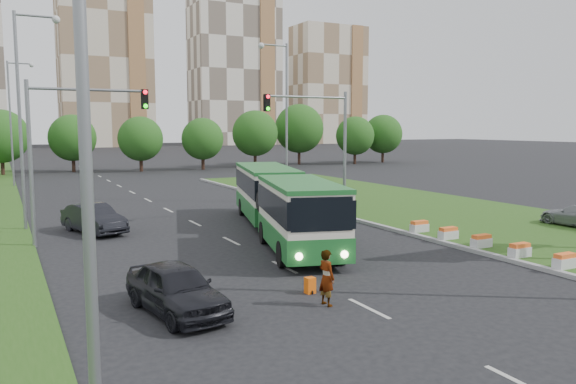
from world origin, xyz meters
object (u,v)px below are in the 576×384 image
traffic_mast_left (66,136)px  traffic_mast_median (323,134)px  car_left_near (176,288)px  shopping_trolley (310,285)px  car_left_far (94,219)px  articulated_bus (276,201)px  pedestrian (327,278)px

traffic_mast_left → traffic_mast_median: bearing=3.8°
car_left_near → shopping_trolley: 4.77m
traffic_mast_left → car_left_far: bearing=59.5°
traffic_mast_median → car_left_near: bearing=-134.5°
articulated_bus → car_left_far: 10.04m
car_left_far → pedestrian: pedestrian is taller
articulated_bus → shopping_trolley: 11.13m
pedestrian → car_left_far: bearing=7.7°
traffic_mast_left → car_left_near: size_ratio=1.72×
traffic_mast_left → articulated_bus: traffic_mast_left is taller
traffic_mast_left → shopping_trolley: traffic_mast_left is taller
traffic_mast_median → pedestrian: bearing=-120.3°
traffic_mast_left → car_left_near: traffic_mast_left is taller
articulated_bus → car_left_far: articulated_bus is taller
car_left_near → articulated_bus: bearing=41.6°
articulated_bus → car_left_near: (-8.46, -10.30, -1.00)m
traffic_mast_median → articulated_bus: (-4.93, -3.31, -3.56)m
traffic_mast_median → pedestrian: size_ratio=4.32×
traffic_mast_median → shopping_trolley: (-8.64, -13.69, -5.07)m
traffic_mast_left → pedestrian: 16.07m
traffic_mast_median → traffic_mast_left: bearing=-176.2°
traffic_mast_median → car_left_near: size_ratio=1.72×
car_left_far → articulated_bus: bearing=-47.2°
car_left_near → pedestrian: bearing=-27.0°
pedestrian → articulated_bus: bearing=-26.8°
traffic_mast_median → car_left_near: 19.62m
traffic_mast_left → car_left_near: 13.52m
traffic_mast_left → shopping_trolley: size_ratio=14.07×
articulated_bus → car_left_near: bearing=-113.7°
car_left_far → shopping_trolley: size_ratio=8.45×
car_left_far → traffic_mast_median: bearing=-24.6°
traffic_mast_left → pedestrian: (6.34, -14.09, -4.42)m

